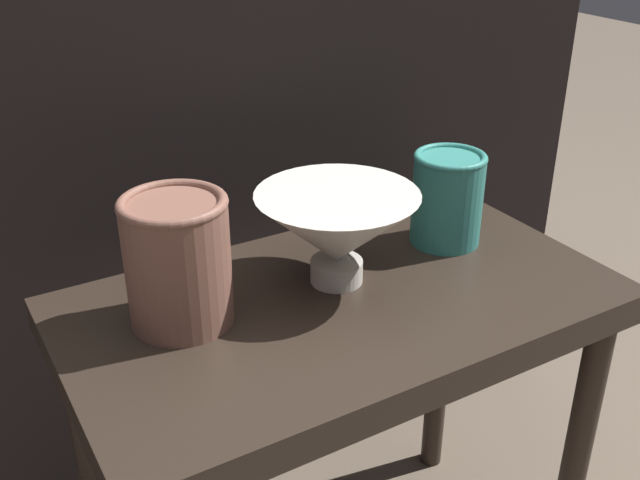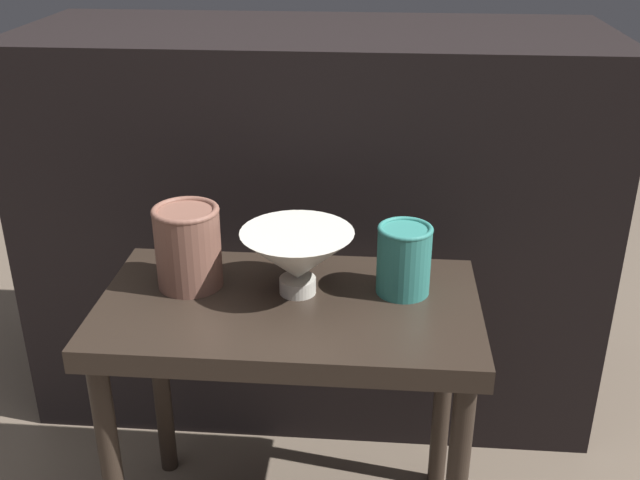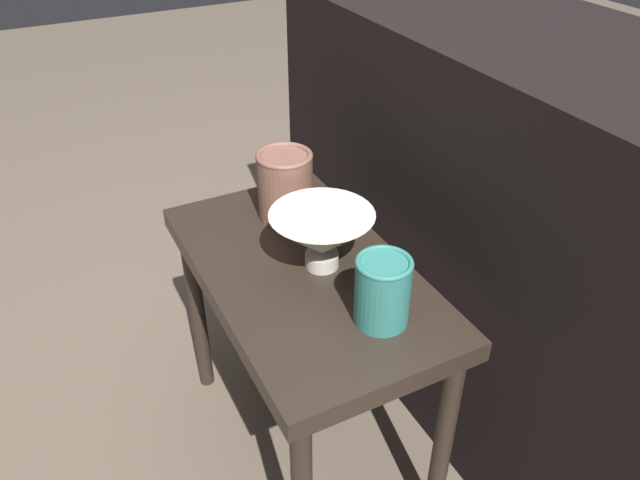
% 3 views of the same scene
% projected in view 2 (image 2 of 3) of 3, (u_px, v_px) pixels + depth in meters
% --- Properties ---
extents(table, '(0.65, 0.36, 0.51)m').
position_uv_depth(table, '(289.00, 337.00, 1.31)').
color(table, '#2D231C').
rests_on(table, ground_plane).
extents(couch_backdrop, '(1.27, 0.50, 0.88)m').
position_uv_depth(couch_backdrop, '(315.00, 220.00, 1.77)').
color(couch_backdrop, black).
rests_on(couch_backdrop, ground_plane).
extents(bowl, '(0.19, 0.19, 0.12)m').
position_uv_depth(bowl, '(297.00, 256.00, 1.27)').
color(bowl, silver).
rests_on(bowl, table).
extents(vase_textured_left, '(0.12, 0.12, 0.15)m').
position_uv_depth(vase_textured_left, '(188.00, 245.00, 1.30)').
color(vase_textured_left, brown).
rests_on(vase_textured_left, table).
extents(vase_colorful_right, '(0.09, 0.09, 0.12)m').
position_uv_depth(vase_colorful_right, '(404.00, 258.00, 1.28)').
color(vase_colorful_right, teal).
rests_on(vase_colorful_right, table).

